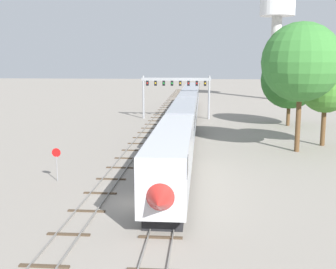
{
  "coord_description": "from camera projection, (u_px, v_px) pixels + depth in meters",
  "views": [
    {
      "loc": [
        4.33,
        -29.56,
        10.33
      ],
      "look_at": [
        1.0,
        12.0,
        3.0
      ],
      "focal_mm": 45.87,
      "sensor_mm": 36.0,
      "label": 1
    }
  ],
  "objects": [
    {
      "name": "trackside_tree_mid",
      "position": [
        290.0,
        80.0,
        66.43
      ],
      "size": [
        8.98,
        8.98,
        11.68
      ],
      "color": "brown",
      "rests_on": "ground"
    },
    {
      "name": "trackside_tree_right",
      "position": [
        326.0,
        88.0,
        50.86
      ],
      "size": [
        5.92,
        5.92,
        9.93
      ],
      "color": "brown",
      "rests_on": "ground"
    },
    {
      "name": "water_tower",
      "position": [
        277.0,
        17.0,
        108.89
      ],
      "size": [
        8.97,
        8.97,
        26.93
      ],
      "color": "beige",
      "rests_on": "ground"
    },
    {
      "name": "track_main",
      "position": [
        191.0,
        109.0,
        89.88
      ],
      "size": [
        2.6,
        200.0,
        0.16
      ],
      "color": "slate",
      "rests_on": "ground"
    },
    {
      "name": "ground_plane",
      "position": [
        141.0,
        203.0,
        31.15
      ],
      "size": [
        400.0,
        400.0,
        0.0
      ],
      "primitive_type": "plane",
      "color": "gray"
    },
    {
      "name": "trackside_tree_left",
      "position": [
        301.0,
        62.0,
        46.96
      ],
      "size": [
        8.75,
        8.75,
        14.4
      ],
      "color": "brown",
      "rests_on": "ground"
    },
    {
      "name": "signal_gantry",
      "position": [
        176.0,
        87.0,
        74.58
      ],
      "size": [
        12.1,
        0.49,
        7.52
      ],
      "color": "#999BA0",
      "rests_on": "ground"
    },
    {
      "name": "stop_sign",
      "position": [
        57.0,
        160.0,
        36.56
      ],
      "size": [
        0.76,
        0.08,
        2.88
      ],
      "color": "gray",
      "rests_on": "ground"
    },
    {
      "name": "passenger_train",
      "position": [
        187.0,
        111.0,
        64.65
      ],
      "size": [
        3.04,
        82.35,
        4.8
      ],
      "color": "silver",
      "rests_on": "ground"
    },
    {
      "name": "track_near",
      "position": [
        154.0,
        122.0,
        70.68
      ],
      "size": [
        2.6,
        160.0,
        0.16
      ],
      "color": "slate",
      "rests_on": "ground"
    }
  ]
}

